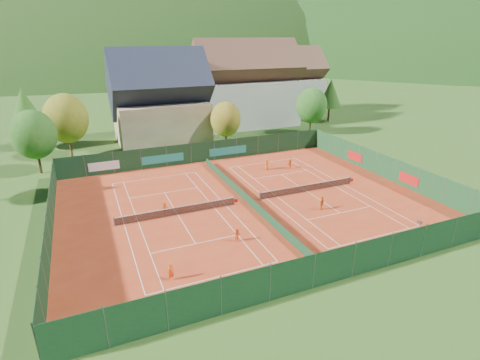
% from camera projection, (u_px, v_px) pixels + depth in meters
% --- Properties ---
extents(ground, '(600.00, 600.00, 0.00)m').
position_uv_depth(ground, '(247.00, 202.00, 42.38)').
color(ground, '#2B5019').
rests_on(ground, ground).
extents(clay_pad, '(40.00, 32.00, 0.01)m').
position_uv_depth(clay_pad, '(247.00, 202.00, 42.37)').
color(clay_pad, '#AA3519').
rests_on(clay_pad, ground).
extents(court_markings_left, '(11.03, 23.83, 0.00)m').
position_uv_depth(court_markings_left, '(178.00, 215.00, 39.42)').
color(court_markings_left, white).
rests_on(court_markings_left, ground).
extents(court_markings_right, '(11.03, 23.83, 0.00)m').
position_uv_depth(court_markings_right, '(307.00, 191.00, 45.31)').
color(court_markings_right, white).
rests_on(court_markings_right, ground).
extents(tennis_net_left, '(13.30, 0.10, 1.02)m').
position_uv_depth(tennis_net_left, '(179.00, 210.00, 39.30)').
color(tennis_net_left, '#59595B').
rests_on(tennis_net_left, ground).
extents(tennis_net_right, '(13.30, 0.10, 1.02)m').
position_uv_depth(tennis_net_right, '(308.00, 187.00, 45.19)').
color(tennis_net_right, '#59595B').
rests_on(tennis_net_right, ground).
extents(court_divider, '(0.03, 28.80, 1.00)m').
position_uv_depth(court_divider, '(247.00, 198.00, 42.19)').
color(court_divider, '#12331C').
rests_on(court_divider, ground).
extents(fence_north, '(40.00, 0.10, 3.00)m').
position_uv_depth(fence_north, '(200.00, 152.00, 55.37)').
color(fence_north, '#12331B').
rests_on(fence_north, ground).
extents(fence_south, '(40.00, 0.04, 3.00)m').
position_uv_depth(fence_south, '(334.00, 266.00, 28.12)').
color(fence_south, '#14381D').
rests_on(fence_south, ground).
extents(fence_west, '(0.04, 32.00, 3.00)m').
position_uv_depth(fence_west, '(50.00, 223.00, 34.47)').
color(fence_west, '#13351A').
rests_on(fence_west, ground).
extents(fence_east, '(0.09, 32.00, 3.00)m').
position_uv_depth(fence_east, '(385.00, 167.00, 49.23)').
color(fence_east, '#163D1D').
rests_on(fence_east, ground).
extents(chalet, '(16.20, 12.00, 16.00)m').
position_uv_depth(chalet, '(160.00, 104.00, 64.56)').
color(chalet, beige).
rests_on(chalet, ground).
extents(hotel_block_a, '(21.60, 11.00, 17.25)m').
position_uv_depth(hotel_block_a, '(246.00, 89.00, 76.41)').
color(hotel_block_a, silver).
rests_on(hotel_block_a, ground).
extents(hotel_block_b, '(17.28, 10.00, 15.50)m').
position_uv_depth(hotel_block_b, '(286.00, 85.00, 88.69)').
color(hotel_block_b, silver).
rests_on(hotel_block_b, ground).
extents(tree_west_front, '(5.72, 5.72, 8.69)m').
position_uv_depth(tree_west_front, '(34.00, 135.00, 49.45)').
color(tree_west_front, '#432D17').
rests_on(tree_west_front, ground).
extents(tree_west_mid, '(6.44, 6.44, 9.78)m').
position_uv_depth(tree_west_mid, '(66.00, 118.00, 55.82)').
color(tree_west_mid, '#4D351B').
rests_on(tree_west_mid, ground).
extents(tree_west_back, '(5.60, 5.60, 10.00)m').
position_uv_depth(tree_west_back, '(25.00, 108.00, 60.22)').
color(tree_west_back, '#483219').
rests_on(tree_west_back, ground).
extents(tree_center, '(5.01, 5.01, 7.60)m').
position_uv_depth(tree_center, '(226.00, 119.00, 61.71)').
color(tree_center, '#492C1A').
rests_on(tree_center, ground).
extents(tree_east_front, '(5.72, 5.72, 8.69)m').
position_uv_depth(tree_east_front, '(312.00, 106.00, 69.80)').
color(tree_east_front, '#433018').
rests_on(tree_east_front, ground).
extents(tree_east_mid, '(5.04, 5.04, 9.00)m').
position_uv_depth(tree_east_mid, '(330.00, 93.00, 80.09)').
color(tree_east_mid, '#412917').
rests_on(tree_east_mid, ground).
extents(tree_east_back, '(7.15, 7.15, 10.86)m').
position_uv_depth(tree_east_back, '(280.00, 87.00, 83.75)').
color(tree_east_back, '#412617').
rests_on(tree_east_back, ground).
extents(mountain_backdrop, '(820.00, 530.00, 242.00)m').
position_uv_depth(mountain_backdrop, '(149.00, 121.00, 267.19)').
color(mountain_backdrop, black).
rests_on(mountain_backdrop, ground).
extents(ball_hopper, '(0.34, 0.34, 0.80)m').
position_uv_depth(ball_hopper, '(420.00, 223.00, 36.60)').
color(ball_hopper, slate).
rests_on(ball_hopper, ground).
extents(loose_ball_0, '(0.07, 0.07, 0.07)m').
position_uv_depth(loose_ball_0, '(193.00, 229.00, 36.53)').
color(loose_ball_0, '#CCD833').
rests_on(loose_ball_0, ground).
extents(loose_ball_1, '(0.07, 0.07, 0.07)m').
position_uv_depth(loose_ball_1, '(335.00, 253.00, 32.42)').
color(loose_ball_1, '#CCD833').
rests_on(loose_ball_1, ground).
extents(loose_ball_2, '(0.07, 0.07, 0.07)m').
position_uv_depth(loose_ball_2, '(278.00, 191.00, 45.44)').
color(loose_ball_2, '#CCD833').
rests_on(loose_ball_2, ground).
extents(loose_ball_3, '(0.07, 0.07, 0.07)m').
position_uv_depth(loose_ball_3, '(203.00, 190.00, 45.57)').
color(loose_ball_3, '#CCD833').
rests_on(loose_ball_3, ground).
extents(player_left_near, '(0.61, 0.49, 1.46)m').
position_uv_depth(player_left_near, '(171.00, 272.00, 28.67)').
color(player_left_near, '#ED5415').
rests_on(player_left_near, ground).
extents(player_left_mid, '(0.77, 0.66, 1.37)m').
position_uv_depth(player_left_mid, '(237.00, 235.00, 34.04)').
color(player_left_mid, '#FF5D16').
rests_on(player_left_mid, ground).
extents(player_left_far, '(0.96, 0.69, 1.35)m').
position_uv_depth(player_left_far, '(165.00, 208.00, 39.48)').
color(player_left_far, '#D04812').
rests_on(player_left_far, ground).
extents(player_right_near, '(0.99, 0.81, 1.57)m').
position_uv_depth(player_right_near, '(322.00, 203.00, 40.31)').
color(player_right_near, '#CF5112').
rests_on(player_right_near, ground).
extents(player_right_far_a, '(0.90, 0.82, 1.54)m').
position_uv_depth(player_right_far_a, '(267.00, 164.00, 52.36)').
color(player_right_far_a, orange).
rests_on(player_right_far_a, ground).
extents(player_right_far_b, '(1.27, 1.14, 1.40)m').
position_uv_depth(player_right_far_b, '(290.00, 164.00, 52.86)').
color(player_right_far_b, '#D65313').
rests_on(player_right_far_b, ground).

